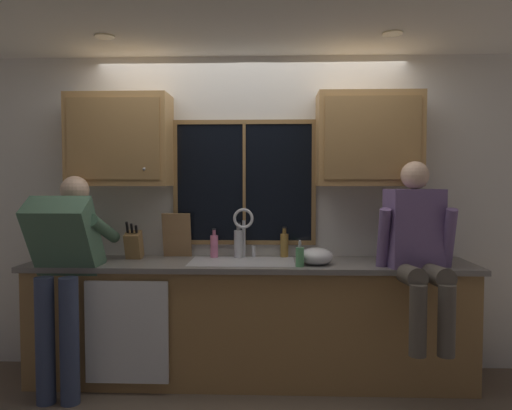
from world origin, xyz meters
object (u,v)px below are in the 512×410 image
at_px(person_standing, 64,262).
at_px(bottle_green_glass, 214,246).
at_px(knife_block, 134,245).
at_px(bottle_amber_small, 284,245).
at_px(bottle_tall_clear, 239,243).
at_px(cutting_board, 177,235).
at_px(mixing_bowl, 316,256).
at_px(soap_dispenser, 300,256).
at_px(person_sitting_on_counter, 418,243).

bearing_deg(person_standing, bottle_green_glass, 27.08).
bearing_deg(knife_block, person_standing, -131.84).
height_order(knife_block, bottle_amber_small, knife_block).
bearing_deg(bottle_green_glass, bottle_tall_clear, -0.65).
height_order(cutting_board, bottle_amber_small, cutting_board).
distance_m(mixing_bowl, bottle_green_glass, 0.85).
height_order(cutting_board, bottle_green_glass, cutting_board).
xyz_separation_m(mixing_bowl, bottle_tall_clear, (-0.60, 0.28, 0.06)).
xyz_separation_m(cutting_board, bottle_green_glass, (0.31, -0.02, -0.08)).
distance_m(mixing_bowl, bottle_amber_small, 0.40).
xyz_separation_m(bottle_green_glass, bottle_tall_clear, (0.20, -0.00, 0.02)).
xyz_separation_m(person_standing, soap_dispenser, (1.68, 0.12, 0.03)).
height_order(person_sitting_on_counter, mixing_bowl, person_sitting_on_counter).
bearing_deg(bottle_amber_small, cutting_board, -178.53).
relative_size(bottle_green_glass, bottle_amber_small, 0.95).
bearing_deg(cutting_board, bottle_tall_clear, -2.59).
bearing_deg(mixing_bowl, person_sitting_on_counter, -14.12).
relative_size(person_standing, bottle_tall_clear, 5.45).
bearing_deg(person_standing, knife_block, 48.16).
bearing_deg(soap_dispenser, cutting_board, 156.92).
height_order(mixing_bowl, bottle_amber_small, bottle_amber_small).
bearing_deg(mixing_bowl, bottle_tall_clear, 154.52).
xyz_separation_m(cutting_board, bottle_amber_small, (0.87, 0.02, -0.08)).
bearing_deg(mixing_bowl, person_standing, -172.78).
xyz_separation_m(knife_block, mixing_bowl, (1.42, -0.19, -0.05)).
bearing_deg(cutting_board, person_standing, -142.60).
relative_size(person_standing, knife_block, 4.90).
bearing_deg(bottle_tall_clear, knife_block, -173.81).
height_order(mixing_bowl, bottle_tall_clear, bottle_tall_clear).
bearing_deg(soap_dispenser, knife_block, 166.83).
distance_m(person_standing, cutting_board, 0.89).
bearing_deg(cutting_board, soap_dispenser, -23.08).
height_order(knife_block, bottle_tall_clear, knife_block).
height_order(person_sitting_on_counter, bottle_amber_small, person_sitting_on_counter).
bearing_deg(knife_block, bottle_green_glass, 8.31).
height_order(bottle_tall_clear, bottle_amber_small, bottle_tall_clear).
xyz_separation_m(mixing_bowl, bottle_green_glass, (-0.79, 0.29, 0.04)).
bearing_deg(bottle_green_glass, person_standing, -152.92).
bearing_deg(cutting_board, bottle_amber_small, 1.47).
relative_size(knife_block, soap_dispenser, 1.66).
bearing_deg(bottle_tall_clear, mixing_bowl, -25.48).
bearing_deg(bottle_green_glass, person_sitting_on_counter, -17.21).
bearing_deg(bottle_tall_clear, person_sitting_on_counter, -19.56).
height_order(knife_block, bottle_green_glass, knife_block).
relative_size(person_sitting_on_counter, mixing_bowl, 4.89).
xyz_separation_m(person_sitting_on_counter, knife_block, (-2.12, 0.37, -0.08)).
bearing_deg(person_sitting_on_counter, mixing_bowl, 165.88).
relative_size(person_sitting_on_counter, knife_block, 3.92).
height_order(mixing_bowl, bottle_green_glass, bottle_green_glass).
relative_size(cutting_board, soap_dispenser, 1.87).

